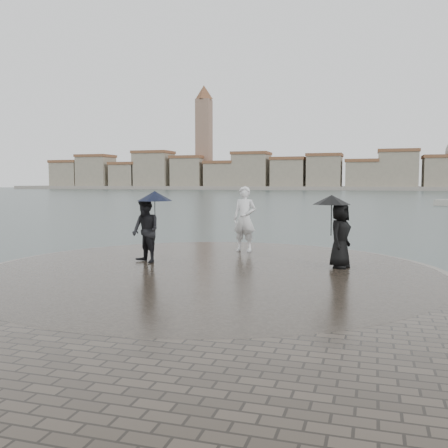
% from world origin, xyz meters
% --- Properties ---
extents(ground, '(400.00, 400.00, 0.00)m').
position_xyz_m(ground, '(0.00, 0.00, 0.00)').
color(ground, '#2B3835').
rests_on(ground, ground).
extents(kerb_ring, '(12.50, 12.50, 0.32)m').
position_xyz_m(kerb_ring, '(0.00, 3.50, 0.16)').
color(kerb_ring, gray).
rests_on(kerb_ring, ground).
extents(quay_tip, '(11.90, 11.90, 0.36)m').
position_xyz_m(quay_tip, '(0.00, 3.50, 0.18)').
color(quay_tip, '#2D261E').
rests_on(quay_tip, ground).
extents(statue, '(0.85, 0.63, 2.16)m').
position_xyz_m(statue, '(0.04, 7.02, 1.44)').
color(statue, white).
rests_on(statue, quay_tip).
extents(visitor_left, '(1.32, 1.13, 2.04)m').
position_xyz_m(visitor_left, '(-2.04, 4.00, 1.48)').
color(visitor_left, black).
rests_on(visitor_left, quay_tip).
extents(visitor_right, '(1.16, 1.11, 1.95)m').
position_xyz_m(visitor_right, '(3.22, 4.71, 1.48)').
color(visitor_right, black).
rests_on(visitor_right, quay_tip).
extents(far_skyline, '(260.00, 20.00, 37.00)m').
position_xyz_m(far_skyline, '(-6.29, 160.71, 5.61)').
color(far_skyline, gray).
rests_on(far_skyline, ground).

